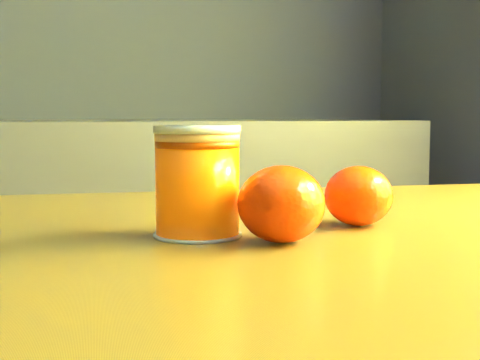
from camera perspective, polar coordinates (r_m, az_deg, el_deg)
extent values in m
cube|color=brown|center=(0.57, 1.84, -7.33)|extent=(1.11, 0.80, 0.04)
cylinder|color=#FF6205|center=(0.58, -3.65, -0.75)|extent=(0.07, 0.07, 0.08)
cylinder|color=#FDB667|center=(0.57, -3.67, 3.68)|extent=(0.07, 0.07, 0.01)
cylinder|color=silver|center=(0.57, -3.68, 4.25)|extent=(0.08, 0.08, 0.00)
ellipsoid|color=#FF3905|center=(0.55, 3.55, -2.07)|extent=(0.09, 0.09, 0.06)
ellipsoid|color=#FF3905|center=(0.64, 10.08, -1.34)|extent=(0.08, 0.08, 0.06)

